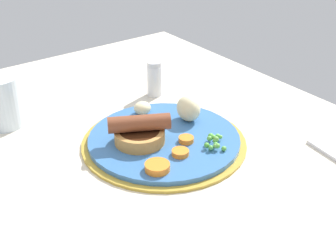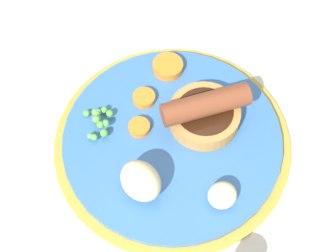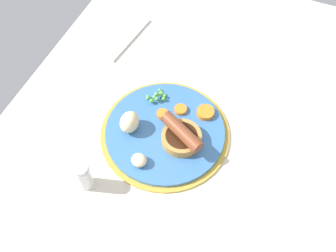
# 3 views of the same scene
# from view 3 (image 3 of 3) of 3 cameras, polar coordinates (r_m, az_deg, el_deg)

# --- Properties ---
(dining_table) EXTENTS (1.10, 0.80, 0.03)m
(dining_table) POSITION_cam_3_polar(r_m,az_deg,el_deg) (0.87, 2.05, -0.39)
(dining_table) COLOR beige
(dining_table) RESTS_ON ground
(dinner_plate) EXTENTS (0.29, 0.29, 0.01)m
(dinner_plate) POSITION_cam_3_polar(r_m,az_deg,el_deg) (0.84, -0.46, -0.95)
(dinner_plate) COLOR #B79333
(dinner_plate) RESTS_ON dining_table
(sausage_pudding) EXTENTS (0.09, 0.11, 0.05)m
(sausage_pudding) POSITION_cam_3_polar(r_m,az_deg,el_deg) (0.80, 2.07, -1.52)
(sausage_pudding) COLOR #BC8442
(sausage_pudding) RESTS_ON dinner_plate
(pea_pile) EXTENTS (0.05, 0.05, 0.02)m
(pea_pile) POSITION_cam_3_polar(r_m,az_deg,el_deg) (0.87, -1.64, 4.60)
(pea_pile) COLOR #5DAD49
(pea_pile) RESTS_ON dinner_plate
(potato_chunk_0) EXTENTS (0.05, 0.04, 0.05)m
(potato_chunk_0) POSITION_cam_3_polar(r_m,az_deg,el_deg) (0.82, -5.88, 0.59)
(potato_chunk_0) COLOR beige
(potato_chunk_0) RESTS_ON dinner_plate
(potato_chunk_1) EXTENTS (0.04, 0.04, 0.02)m
(potato_chunk_1) POSITION_cam_3_polar(r_m,az_deg,el_deg) (0.78, -4.44, -5.21)
(potato_chunk_1) COLOR beige
(potato_chunk_1) RESTS_ON dinner_plate
(carrot_slice_1) EXTENTS (0.06, 0.06, 0.01)m
(carrot_slice_1) POSITION_cam_3_polar(r_m,az_deg,el_deg) (0.85, 5.72, 2.08)
(carrot_slice_1) COLOR orange
(carrot_slice_1) RESTS_ON dinner_plate
(carrot_slice_2) EXTENTS (0.04, 0.04, 0.01)m
(carrot_slice_2) POSITION_cam_3_polar(r_m,az_deg,el_deg) (0.86, 1.92, 2.53)
(carrot_slice_2) COLOR orange
(carrot_slice_2) RESTS_ON dinner_plate
(carrot_slice_3) EXTENTS (0.04, 0.04, 0.01)m
(carrot_slice_3) POSITION_cam_3_polar(r_m,az_deg,el_deg) (0.85, -0.98, 1.63)
(carrot_slice_3) COLOR orange
(carrot_slice_3) RESTS_ON dinner_plate
(fork) EXTENTS (0.18, 0.04, 0.01)m
(fork) POSITION_cam_3_polar(r_m,az_deg,el_deg) (1.03, -5.79, 13.03)
(fork) COLOR silver
(fork) RESTS_ON dining_table
(salt_shaker) EXTENTS (0.03, 0.03, 0.08)m
(salt_shaker) POSITION_cam_3_polar(r_m,az_deg,el_deg) (0.77, -12.75, -7.45)
(salt_shaker) COLOR silver
(salt_shaker) RESTS_ON dining_table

